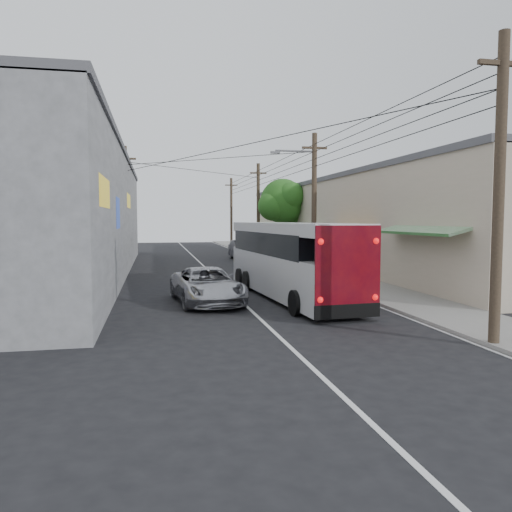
# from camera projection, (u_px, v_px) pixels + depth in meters

# --- Properties ---
(ground) EXTENTS (120.00, 120.00, 0.00)m
(ground) POSITION_uv_depth(u_px,v_px,m) (281.00, 338.00, 13.88)
(ground) COLOR black
(ground) RESTS_ON ground
(sidewalk) EXTENTS (3.00, 80.00, 0.12)m
(sidewalk) POSITION_uv_depth(u_px,v_px,m) (300.00, 266.00, 34.72)
(sidewalk) COLOR slate
(sidewalk) RESTS_ON ground
(building_right) EXTENTS (7.09, 40.00, 6.25)m
(building_right) POSITION_uv_depth(u_px,v_px,m) (350.00, 222.00, 37.34)
(building_right) COLOR #BEAD97
(building_right) RESTS_ON ground
(building_left) EXTENTS (7.20, 36.00, 7.25)m
(building_left) POSITION_uv_depth(u_px,v_px,m) (67.00, 214.00, 29.51)
(building_left) COLOR gray
(building_left) RESTS_ON ground
(utility_poles) EXTENTS (11.80, 45.28, 8.00)m
(utility_poles) POSITION_uv_depth(u_px,v_px,m) (251.00, 208.00, 34.07)
(utility_poles) COLOR #473828
(utility_poles) RESTS_ON ground
(street_tree) EXTENTS (4.40, 4.00, 6.60)m
(street_tree) POSITION_uv_depth(u_px,v_px,m) (283.00, 203.00, 40.34)
(street_tree) COLOR #3F2B19
(street_tree) RESTS_ON ground
(coach_bus) EXTENTS (3.20, 11.14, 3.17)m
(coach_bus) POSITION_uv_depth(u_px,v_px,m) (289.00, 259.00, 21.03)
(coach_bus) COLOR silver
(coach_bus) RESTS_ON ground
(jeepney) EXTENTS (2.87, 5.29, 1.41)m
(jeepney) POSITION_uv_depth(u_px,v_px,m) (207.00, 286.00, 19.66)
(jeepney) COLOR #ACACB2
(jeepney) RESTS_ON ground
(parked_suv) EXTENTS (2.52, 5.26, 1.48)m
(parked_suv) POSITION_uv_depth(u_px,v_px,m) (285.00, 265.00, 28.16)
(parked_suv) COLOR #A5A4AC
(parked_suv) RESTS_ON ground
(parked_car_mid) EXTENTS (2.19, 4.42, 1.45)m
(parked_car_mid) POSITION_uv_depth(u_px,v_px,m) (262.00, 257.00, 34.13)
(parked_car_mid) COLOR #26262B
(parked_car_mid) RESTS_ON ground
(parked_car_far) EXTENTS (1.99, 4.99, 1.61)m
(parked_car_far) POSITION_uv_depth(u_px,v_px,m) (244.00, 250.00, 40.97)
(parked_car_far) COLOR black
(parked_car_far) RESTS_ON ground
(pedestrian_near) EXTENTS (0.71, 0.52, 1.79)m
(pedestrian_near) POSITION_uv_depth(u_px,v_px,m) (319.00, 257.00, 30.62)
(pedestrian_near) COLOR #C3677D
(pedestrian_near) RESTS_ON sidewalk
(pedestrian_far) EXTENTS (0.95, 0.90, 1.54)m
(pedestrian_far) POSITION_uv_depth(u_px,v_px,m) (295.00, 257.00, 31.86)
(pedestrian_far) COLOR #9BBFE1
(pedestrian_far) RESTS_ON sidewalk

